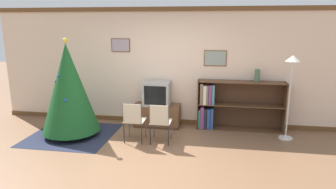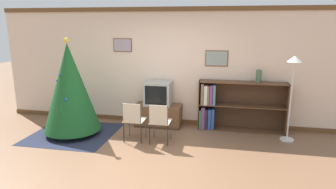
{
  "view_description": "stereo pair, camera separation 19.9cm",
  "coord_description": "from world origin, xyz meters",
  "px_view_note": "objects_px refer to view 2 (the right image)",
  "views": [
    {
      "loc": [
        1.17,
        -4.66,
        2.35
      ],
      "look_at": [
        0.21,
        1.17,
        0.93
      ],
      "focal_mm": 32.0,
      "sensor_mm": 36.0,
      "label": 1
    },
    {
      "loc": [
        1.37,
        -4.63,
        2.35
      ],
      "look_at": [
        0.21,
        1.17,
        0.93
      ],
      "focal_mm": 32.0,
      "sensor_mm": 36.0,
      "label": 2
    }
  ],
  "objects_px": {
    "vase": "(259,76)",
    "christmas_tree": "(70,88)",
    "tv_console": "(158,115)",
    "standing_lamp": "(293,76)",
    "bookshelf": "(226,107)",
    "folding_chair_right": "(160,121)",
    "television": "(158,93)",
    "folding_chair_left": "(133,119)"
  },
  "relations": [
    {
      "from": "vase",
      "to": "christmas_tree",
      "type": "bearing_deg",
      "value": -165.79
    },
    {
      "from": "tv_console",
      "to": "standing_lamp",
      "type": "bearing_deg",
      "value": -6.97
    },
    {
      "from": "bookshelf",
      "to": "folding_chair_right",
      "type": "bearing_deg",
      "value": -138.91
    },
    {
      "from": "television",
      "to": "bookshelf",
      "type": "distance_m",
      "value": 1.56
    },
    {
      "from": "folding_chair_left",
      "to": "bookshelf",
      "type": "bearing_deg",
      "value": 31.55
    },
    {
      "from": "vase",
      "to": "standing_lamp",
      "type": "distance_m",
      "value": 0.75
    },
    {
      "from": "television",
      "to": "standing_lamp",
      "type": "distance_m",
      "value": 2.87
    },
    {
      "from": "vase",
      "to": "standing_lamp",
      "type": "bearing_deg",
      "value": -37.09
    },
    {
      "from": "tv_console",
      "to": "television",
      "type": "height_order",
      "value": "television"
    },
    {
      "from": "tv_console",
      "to": "bookshelf",
      "type": "relative_size",
      "value": 0.56
    },
    {
      "from": "tv_console",
      "to": "folding_chair_left",
      "type": "relative_size",
      "value": 1.29
    },
    {
      "from": "vase",
      "to": "folding_chair_left",
      "type": "bearing_deg",
      "value": -155.1
    },
    {
      "from": "folding_chair_left",
      "to": "vase",
      "type": "bearing_deg",
      "value": 24.9
    },
    {
      "from": "bookshelf",
      "to": "standing_lamp",
      "type": "xyz_separation_m",
      "value": [
        1.25,
        -0.42,
        0.8
      ]
    },
    {
      "from": "tv_console",
      "to": "folding_chair_right",
      "type": "height_order",
      "value": "folding_chair_right"
    },
    {
      "from": "folding_chair_left",
      "to": "folding_chair_right",
      "type": "relative_size",
      "value": 1.0
    },
    {
      "from": "christmas_tree",
      "to": "standing_lamp",
      "type": "xyz_separation_m",
      "value": [
        4.48,
        0.53,
        0.3
      ]
    },
    {
      "from": "christmas_tree",
      "to": "folding_chair_right",
      "type": "relative_size",
      "value": 2.5
    },
    {
      "from": "vase",
      "to": "standing_lamp",
      "type": "xyz_separation_m",
      "value": [
        0.6,
        -0.45,
        0.09
      ]
    },
    {
      "from": "tv_console",
      "to": "standing_lamp",
      "type": "distance_m",
      "value": 3.01
    },
    {
      "from": "christmas_tree",
      "to": "vase",
      "type": "relative_size",
      "value": 7.54
    },
    {
      "from": "christmas_tree",
      "to": "bookshelf",
      "type": "relative_size",
      "value": 1.08
    },
    {
      "from": "tv_console",
      "to": "bookshelf",
      "type": "distance_m",
      "value": 1.57
    },
    {
      "from": "folding_chair_left",
      "to": "standing_lamp",
      "type": "xyz_separation_m",
      "value": [
        3.06,
        0.69,
        0.86
      ]
    },
    {
      "from": "christmas_tree",
      "to": "folding_chair_right",
      "type": "distance_m",
      "value": 2.04
    },
    {
      "from": "tv_console",
      "to": "folding_chair_left",
      "type": "bearing_deg",
      "value": -104.5
    },
    {
      "from": "christmas_tree",
      "to": "folding_chair_right",
      "type": "height_order",
      "value": "christmas_tree"
    },
    {
      "from": "christmas_tree",
      "to": "bookshelf",
      "type": "bearing_deg",
      "value": 16.39
    },
    {
      "from": "television",
      "to": "christmas_tree",
      "type": "bearing_deg",
      "value": -152.69
    },
    {
      "from": "folding_chair_left",
      "to": "folding_chair_right",
      "type": "bearing_deg",
      "value": 0.0
    },
    {
      "from": "folding_chair_right",
      "to": "standing_lamp",
      "type": "bearing_deg",
      "value": 15.33
    },
    {
      "from": "television",
      "to": "standing_lamp",
      "type": "relative_size",
      "value": 0.35
    },
    {
      "from": "christmas_tree",
      "to": "standing_lamp",
      "type": "distance_m",
      "value": 4.53
    },
    {
      "from": "television",
      "to": "folding_chair_right",
      "type": "xyz_separation_m",
      "value": [
        0.27,
        -1.03,
        -0.31
      ]
    },
    {
      "from": "folding_chair_left",
      "to": "vase",
      "type": "distance_m",
      "value": 2.82
    },
    {
      "from": "christmas_tree",
      "to": "tv_console",
      "type": "xyz_separation_m",
      "value": [
        1.69,
        0.87,
        -0.77
      ]
    },
    {
      "from": "christmas_tree",
      "to": "vase",
      "type": "xyz_separation_m",
      "value": [
        3.89,
        0.98,
        0.21
      ]
    },
    {
      "from": "standing_lamp",
      "to": "television",
      "type": "bearing_deg",
      "value": 173.08
    },
    {
      "from": "television",
      "to": "vase",
      "type": "xyz_separation_m",
      "value": [
        2.2,
        0.11,
        0.46
      ]
    },
    {
      "from": "folding_chair_left",
      "to": "vase",
      "type": "xyz_separation_m",
      "value": [
        2.47,
        1.14,
        0.77
      ]
    },
    {
      "from": "christmas_tree",
      "to": "bookshelf",
      "type": "height_order",
      "value": "christmas_tree"
    },
    {
      "from": "christmas_tree",
      "to": "television",
      "type": "xyz_separation_m",
      "value": [
        1.69,
        0.87,
        -0.25
      ]
    }
  ]
}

